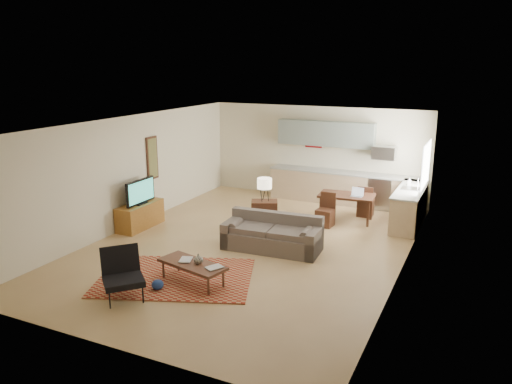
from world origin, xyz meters
The scene contains 25 objects.
room centered at (0.00, 0.00, 1.35)m, with size 9.00×9.00×9.00m.
kitchen_counter_back centered at (0.90, 4.18, 0.46)m, with size 4.26×0.64×0.92m, color tan, non-canonical shape.
kitchen_counter_right centered at (2.93, 3.00, 0.46)m, with size 0.64×2.26×0.92m, color tan, non-canonical shape.
kitchen_range centered at (2.00, 4.18, 0.45)m, with size 0.62×0.62×0.90m, color #A5A8AD.
kitchen_microwave centered at (2.00, 4.20, 1.55)m, with size 0.62×0.40×0.35m, color #A5A8AD.
upper_cabinets centered at (0.30, 4.33, 1.95)m, with size 2.80×0.34×0.70m, color slate.
window_right centered at (3.23, 3.00, 1.55)m, with size 0.02×1.40×1.05m, color white.
wall_art_left centered at (-3.21, 0.90, 1.55)m, with size 0.06×0.42×1.10m, color olive, non-canonical shape.
triptych centered at (-0.10, 4.47, 1.75)m, with size 1.70×0.04×0.50m, color beige, non-canonical shape.
rug centered at (-0.53, -2.13, 0.01)m, with size 2.82×1.95×0.02m, color maroon.
sofa centered at (0.53, -0.03, 0.38)m, with size 2.17×0.94×0.76m, color #5C5148, non-canonical shape.
coffee_table centered at (-0.11, -2.19, 0.20)m, with size 1.34×0.53×0.40m, color #4C2B1D, non-canonical shape.
book_a centered at (-0.38, -2.18, 0.41)m, with size 0.30×0.34×0.03m, color maroon.
book_b centered at (0.28, -2.18, 0.41)m, with size 0.33×0.36×0.02m, color navy.
vase centered at (0.01, -2.17, 0.49)m, with size 0.22×0.22×0.19m, color black.
armchair centered at (-0.83, -3.22, 0.43)m, with size 0.76×0.76×0.86m, color black, non-canonical shape.
tv_credenza centered at (-2.98, -0.02, 0.30)m, with size 0.50×1.31×0.60m, color brown, non-canonical shape.
tv centered at (-2.93, -0.02, 0.91)m, with size 0.10×1.01×0.60m, color black, non-canonical shape.
console_table centered at (-0.16, 1.11, 0.36)m, with size 0.62×0.41×0.72m, color #351C11, non-canonical shape.
table_lamp centered at (-0.16, 1.11, 1.01)m, with size 0.35×0.35×0.58m, color beige, non-canonical shape.
dining_table centered at (1.43, 2.63, 0.35)m, with size 1.36×0.78×0.69m, color #351C11, non-canonical shape.
dining_chair_near centered at (1.08, 2.01, 0.41)m, with size 0.40×0.41×0.83m, color #351C11, non-canonical shape.
dining_chair_far centered at (1.79, 3.26, 0.42)m, with size 0.40×0.42×0.83m, color #351C11, non-canonical shape.
laptop centered at (1.71, 2.54, 0.80)m, with size 0.29×0.22×0.22m, color #A5A8AD, non-canonical shape.
soap_bottle centered at (2.83, 3.37, 1.02)m, with size 0.10×0.10×0.19m, color beige.
Camera 1 is at (4.53, -9.32, 3.93)m, focal length 35.00 mm.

